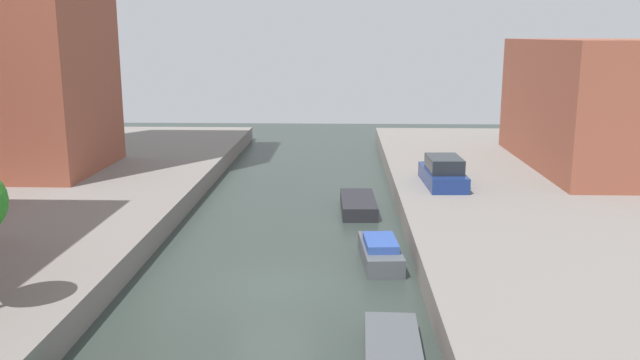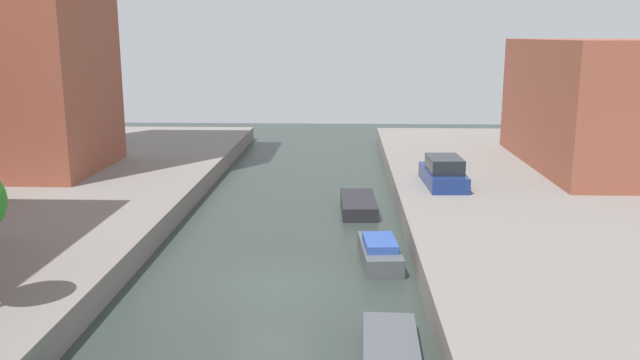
% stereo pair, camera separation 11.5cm
% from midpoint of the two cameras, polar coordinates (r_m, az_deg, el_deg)
% --- Properties ---
extents(ground_plane, '(84.00, 84.00, 0.00)m').
position_cam_midpoint_polar(ground_plane, '(22.74, -4.28, -9.13)').
color(ground_plane, '#2D3833').
extents(low_block_right, '(10.00, 14.57, 7.09)m').
position_cam_midpoint_polar(low_block_right, '(40.99, 24.49, 6.00)').
color(low_block_right, brown).
rests_on(low_block_right, quay_right).
extents(parked_car, '(1.95, 4.56, 1.48)m').
position_cam_midpoint_polar(parked_car, '(33.41, 10.47, 0.59)').
color(parked_car, navy).
rests_on(parked_car, quay_right).
extents(moored_boat_right_2, '(1.54, 3.55, 0.54)m').
position_cam_midpoint_polar(moored_boat_right_2, '(17.98, 6.09, -14.31)').
color(moored_boat_right_2, '#4C5156').
rests_on(moored_boat_right_2, ground_plane).
extents(moored_boat_right_3, '(1.59, 3.71, 0.97)m').
position_cam_midpoint_polar(moored_boat_right_3, '(24.86, 5.08, -6.20)').
color(moored_boat_right_3, '#4C5156').
rests_on(moored_boat_right_3, ground_plane).
extents(moored_boat_right_4, '(1.76, 4.21, 0.64)m').
position_cam_midpoint_polar(moored_boat_right_4, '(31.96, 3.21, -2.13)').
color(moored_boat_right_4, '#232328').
rests_on(moored_boat_right_4, ground_plane).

